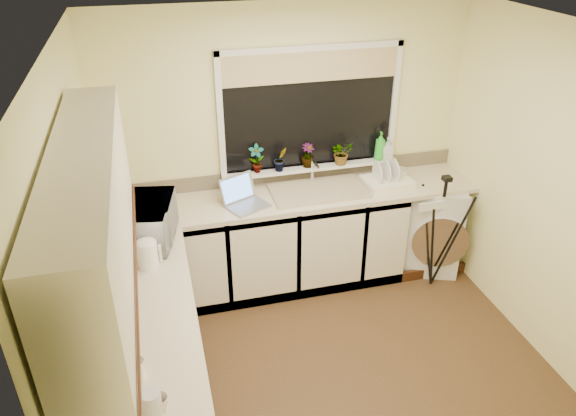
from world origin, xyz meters
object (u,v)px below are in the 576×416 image
at_px(soap_bottle_clear, 387,148).
at_px(cup_left, 160,404).
at_px(laptop, 243,198).
at_px(plant_b, 280,159).
at_px(kettle, 147,255).
at_px(soap_bottle_green, 380,146).
at_px(plant_c, 308,155).
at_px(dish_rack, 387,182).
at_px(glass_jug, 152,404).
at_px(plant_d, 342,153).
at_px(washing_machine, 424,223).
at_px(cup_back, 400,174).
at_px(plant_a, 256,159).
at_px(steel_jar, 137,369).
at_px(tripod, 438,233).
at_px(microwave, 147,222).

distance_m(soap_bottle_clear, cup_left, 3.13).
height_order(laptop, plant_b, plant_b).
bearing_deg(kettle, soap_bottle_green, 24.89).
bearing_deg(plant_c, dish_rack, -20.55).
bearing_deg(soap_bottle_clear, glass_jug, -134.32).
relative_size(plant_c, plant_d, 0.98).
distance_m(glass_jug, plant_d, 2.87).
distance_m(washing_machine, cup_left, 3.27).
xyz_separation_m(washing_machine, cup_left, (-2.52, -2.02, 0.51)).
height_order(cup_back, cup_left, cup_back).
distance_m(laptop, glass_jug, 2.16).
xyz_separation_m(washing_machine, glass_jug, (-2.56, -2.04, 0.54)).
bearing_deg(plant_a, cup_left, -113.04).
relative_size(kettle, plant_d, 0.87).
height_order(washing_machine, kettle, kettle).
bearing_deg(plant_c, steel_jar, -127.08).
distance_m(plant_c, soap_bottle_clear, 0.75).
bearing_deg(steel_jar, plant_b, 57.52).
relative_size(steel_jar, cup_left, 1.25).
height_order(washing_machine, glass_jug, glass_jug).
bearing_deg(soap_bottle_green, steel_jar, -137.70).
xyz_separation_m(glass_jug, plant_b, (1.20, 2.26, 0.18)).
height_order(laptop, kettle, laptop).
bearing_deg(cup_left, soap_bottle_green, 46.95).
distance_m(kettle, glass_jug, 1.29).
bearing_deg(tripod, plant_c, 166.02).
height_order(plant_a, plant_d, plant_a).
bearing_deg(cup_left, plant_a, 66.96).
xyz_separation_m(steel_jar, cup_left, (0.10, -0.24, -0.01)).
height_order(plant_c, plant_d, plant_d).
distance_m(soap_bottle_green, cup_back, 0.31).
bearing_deg(plant_a, cup_back, -7.73).
xyz_separation_m(tripod, plant_c, (-1.03, 0.61, 0.60)).
bearing_deg(soap_bottle_clear, dish_rack, -109.52).
relative_size(dish_rack, microwave, 0.74).
height_order(glass_jug, cup_back, glass_jug).
bearing_deg(plant_c, soap_bottle_clear, -1.57).
distance_m(washing_machine, microwave, 2.62).
bearing_deg(kettle, soap_bottle_clear, 24.04).
relative_size(laptop, plant_d, 1.94).
xyz_separation_m(dish_rack, soap_bottle_clear, (0.08, 0.23, 0.22)).
relative_size(steel_jar, plant_c, 0.56).
bearing_deg(soap_bottle_green, cup_back, -48.95).
bearing_deg(glass_jug, plant_c, 57.38).
distance_m(laptop, dish_rack, 1.30).
xyz_separation_m(steel_jar, plant_b, (1.27, 2.00, 0.20)).
xyz_separation_m(dish_rack, tripod, (0.37, -0.36, -0.38)).
bearing_deg(plant_d, cup_left, -127.69).
bearing_deg(plant_b, plant_c, 4.92).
xyz_separation_m(plant_d, cup_left, (-1.73, -2.24, -0.21)).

